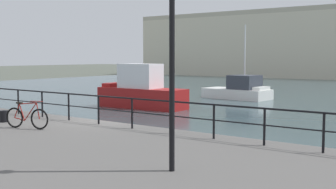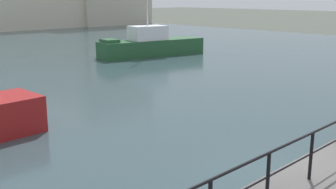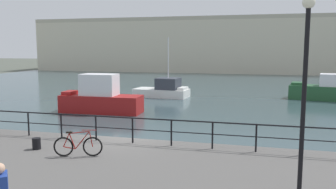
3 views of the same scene
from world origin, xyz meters
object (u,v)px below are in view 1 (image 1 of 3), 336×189
moored_white_yacht (141,91)px  parked_bicycle (27,118)px  moored_green_narrowboat (239,90)px  quay_lamp_post (172,21)px  mooring_bollard (4,116)px

moored_white_yacht → parked_bicycle: bearing=109.9°
moored_green_narrowboat → quay_lamp_post: quay_lamp_post is taller
parked_bicycle → mooring_bollard: (-2.02, 0.42, -0.17)m
moored_green_narrowboat → moored_white_yacht: bearing=-99.4°
moored_green_narrowboat → mooring_bollard: bearing=-83.7°
quay_lamp_post → mooring_bollard: bearing=167.9°
moored_white_yacht → moored_green_narrowboat: bearing=-106.4°
moored_green_narrowboat → mooring_bollard: (0.47, -20.44, 0.27)m
quay_lamp_post → moored_white_yacht: bearing=132.0°
parked_bicycle → quay_lamp_post: bearing=-27.9°
moored_white_yacht → parked_bicycle: (4.79, -11.93, 0.07)m
moored_green_narrowboat → mooring_bollard: 20.45m
moored_white_yacht → quay_lamp_post: size_ratio=1.14×
mooring_bollard → quay_lamp_post: (9.40, -2.01, 3.04)m
moored_green_narrowboat → parked_bicycle: size_ratio=3.25×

